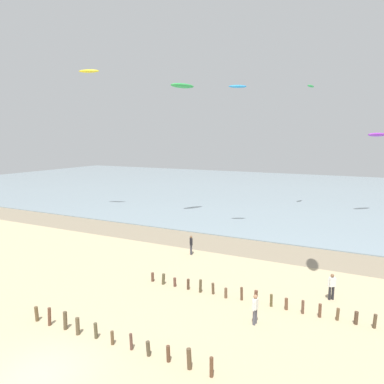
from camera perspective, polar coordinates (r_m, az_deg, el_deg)
ground_plane at (r=18.46m, az=-23.32°, el=-25.45°), size 160.00×160.00×0.00m
wet_sand_strip at (r=34.64m, az=4.83°, el=-8.42°), size 120.00×5.35×0.01m
sea at (r=70.29m, az=16.25°, el=0.03°), size 160.00×70.00×0.10m
groyne_near at (r=19.43m, az=-13.37°, el=-21.56°), size 10.85×0.36×1.01m
groyne_mid at (r=23.16m, az=10.18°, el=-16.43°), size 15.41×0.39×0.91m
person_nearest_camera at (r=31.39m, az=-0.15°, el=-8.46°), size 0.38×0.49×1.71m
person_by_waterline at (r=20.67m, az=10.16°, el=-18.01°), size 0.26×0.57×1.71m
person_left_flank at (r=24.72m, az=21.64°, el=-13.91°), size 0.48×0.39×1.71m
kite_aloft_2 at (r=50.60m, az=-16.32°, el=18.23°), size 2.87×1.84×0.53m
kite_aloft_4 at (r=38.09m, az=7.39°, el=16.56°), size 1.93×1.48×0.39m
kite_aloft_5 at (r=51.70m, az=27.74°, el=8.20°), size 2.77×2.73×0.64m
kite_aloft_6 at (r=52.21m, az=18.63°, el=15.90°), size 0.98×2.00×0.37m
kite_aloft_7 at (r=44.56m, az=-1.57°, el=16.78°), size 2.59×3.38×0.65m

